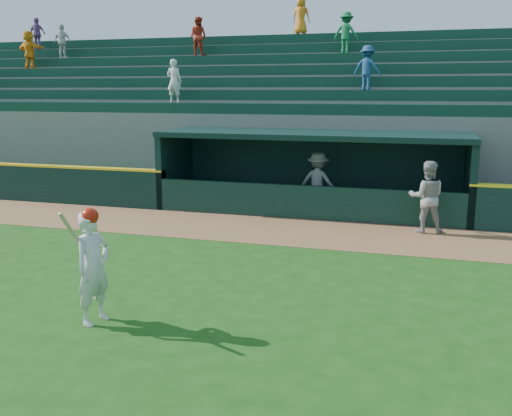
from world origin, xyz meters
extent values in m
plane|color=#1A4711|center=(0.00, 0.00, 0.00)|extent=(120.00, 120.00, 0.00)
cube|color=brown|center=(0.00, 4.90, 0.01)|extent=(40.00, 3.00, 0.01)
imported|color=#979793|center=(3.43, 5.84, 0.96)|extent=(1.01, 0.82, 1.91)
imported|color=gray|center=(0.19, 7.67, 0.93)|extent=(1.28, 0.85, 1.85)
cube|color=slate|center=(0.00, 7.70, 0.02)|extent=(9.00, 2.60, 0.04)
cube|color=black|center=(-4.60, 7.70, 1.15)|extent=(0.20, 2.60, 2.30)
cube|color=black|center=(4.60, 7.70, 1.15)|extent=(0.20, 2.60, 2.30)
cube|color=black|center=(0.00, 9.00, 1.15)|extent=(9.40, 0.20, 2.30)
cube|color=black|center=(0.00, 7.70, 2.38)|extent=(9.40, 2.80, 0.16)
cube|color=black|center=(0.00, 6.48, 0.50)|extent=(9.00, 0.16, 1.00)
cube|color=brown|center=(0.00, 8.50, 0.25)|extent=(8.40, 0.45, 0.10)
cube|color=slate|center=(0.00, 9.53, 1.46)|extent=(34.00, 0.85, 2.91)
cube|color=#0F3828|center=(0.00, 9.41, 3.09)|extent=(34.00, 0.60, 0.36)
cube|color=slate|center=(0.00, 10.38, 1.68)|extent=(34.00, 0.85, 3.36)
cube|color=#0F3828|center=(0.00, 10.26, 3.54)|extent=(34.00, 0.60, 0.36)
cube|color=slate|center=(0.00, 11.22, 1.91)|extent=(34.00, 0.85, 3.81)
cube|color=#0F3828|center=(0.00, 11.11, 3.99)|extent=(34.00, 0.60, 0.36)
cube|color=slate|center=(0.00, 12.07, 2.13)|extent=(34.00, 0.85, 4.26)
cube|color=#0F3828|center=(0.00, 11.96, 4.44)|extent=(34.00, 0.60, 0.36)
cube|color=slate|center=(0.00, 12.93, 2.35)|extent=(34.00, 0.85, 4.71)
cube|color=#0F3828|center=(0.00, 12.81, 4.89)|extent=(34.00, 0.60, 0.36)
cube|color=slate|center=(0.00, 13.78, 2.58)|extent=(34.00, 0.85, 5.16)
cube|color=#0F3828|center=(0.00, 13.66, 5.34)|extent=(34.00, 0.60, 0.36)
cube|color=slate|center=(0.00, 14.62, 2.80)|extent=(34.00, 0.85, 5.61)
cube|color=#0F3828|center=(0.00, 14.51, 5.79)|extent=(34.00, 0.60, 0.36)
cube|color=slate|center=(0.00, 15.20, 2.80)|extent=(34.50, 0.30, 5.61)
imported|color=orange|center=(-1.91, 14.53, 6.71)|extent=(0.77, 0.55, 1.48)
imported|color=silver|center=(-12.19, 12.83, 5.80)|extent=(0.86, 0.37, 1.45)
imported|color=#19713B|center=(0.20, 12.83, 5.83)|extent=(1.09, 0.79, 1.52)
imported|color=#80528D|center=(-14.09, 13.68, 6.24)|extent=(0.86, 0.38, 1.44)
imported|color=orange|center=(-13.27, 11.97, 5.42)|extent=(1.54, 0.76, 1.60)
imported|color=silver|center=(-5.36, 9.43, 4.03)|extent=(0.57, 0.39, 1.52)
imported|color=#B42D1B|center=(-5.80, 12.83, 5.84)|extent=(0.82, 0.67, 1.54)
imported|color=navy|center=(1.29, 10.28, 4.44)|extent=(1.04, 0.76, 1.45)
imported|color=silver|center=(-1.68, -1.93, 0.92)|extent=(0.58, 0.75, 1.84)
sphere|color=red|center=(-1.68, -1.93, 1.77)|extent=(0.27, 0.27, 0.27)
cylinder|color=tan|center=(-1.86, -2.15, 1.54)|extent=(0.18, 0.52, 0.76)
camera|label=1|loc=(3.33, -9.56, 3.71)|focal=40.00mm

